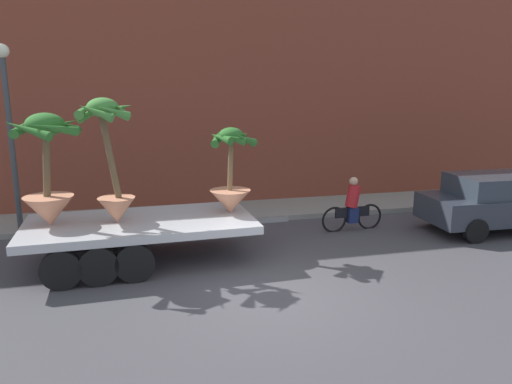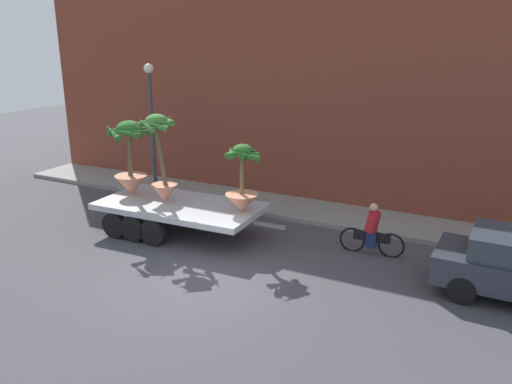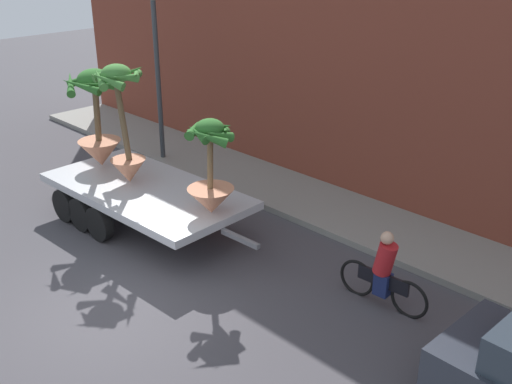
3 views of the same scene
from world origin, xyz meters
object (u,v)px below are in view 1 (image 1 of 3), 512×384
object	(u,v)px
potted_palm_rear	(47,174)
potted_palm_middle	(231,178)
cyclist	(353,207)
street_lamp	(9,115)
parked_car	(500,201)
potted_palm_front	(110,161)
flatbed_trailer	(131,230)

from	to	relation	value
potted_palm_rear	potted_palm_middle	xyz separation A→B (m)	(3.99, 0.13, -0.29)
cyclist	street_lamp	bearing A→B (deg)	169.31
parked_car	street_lamp	bearing A→B (deg)	168.26
potted_palm_front	parked_car	distance (m)	10.38
potted_palm_front	street_lamp	xyz separation A→B (m)	(-2.57, 2.89, 0.87)
potted_palm_middle	parked_car	xyz separation A→B (m)	(7.57, -0.02, -0.99)
cyclist	potted_palm_front	bearing A→B (deg)	-169.14
parked_car	street_lamp	size ratio (longest dim) A/B	0.91
flatbed_trailer	potted_palm_front	xyz separation A→B (m)	(-0.34, -0.07, 1.61)
cyclist	potted_palm_rear	bearing A→B (deg)	-171.74
potted_palm_front	cyclist	xyz separation A→B (m)	(6.30, 1.21, -1.70)
potted_palm_middle	cyclist	xyz separation A→B (m)	(3.62, 0.97, -1.15)
flatbed_trailer	parked_car	bearing A→B (deg)	0.87
potted_palm_rear	street_lamp	bearing A→B (deg)	114.60
potted_palm_rear	potted_palm_middle	bearing A→B (deg)	1.88
street_lamp	parked_car	bearing A→B (deg)	-11.74
flatbed_trailer	potted_palm_front	size ratio (longest dim) A/B	2.24
parked_car	street_lamp	distance (m)	13.33
flatbed_trailer	potted_palm_front	bearing A→B (deg)	-168.53
flatbed_trailer	cyclist	distance (m)	6.07
potted_palm_rear	potted_palm_front	xyz separation A→B (m)	(1.30, -0.11, 0.26)
potted_palm_middle	street_lamp	size ratio (longest dim) A/B	0.42
potted_palm_rear	potted_palm_front	world-z (taller)	potted_palm_front
potted_palm_rear	potted_palm_middle	world-z (taller)	potted_palm_rear
flatbed_trailer	parked_car	distance (m)	9.92
parked_car	cyclist	bearing A→B (deg)	165.95
flatbed_trailer	potted_palm_middle	distance (m)	2.58
potted_palm_middle	parked_car	world-z (taller)	potted_palm_middle
potted_palm_middle	parked_car	distance (m)	7.64
flatbed_trailer	potted_palm_rear	xyz separation A→B (m)	(-1.64, 0.04, 1.35)
potted_palm_rear	parked_car	distance (m)	11.63
flatbed_trailer	potted_palm_rear	world-z (taller)	potted_palm_rear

